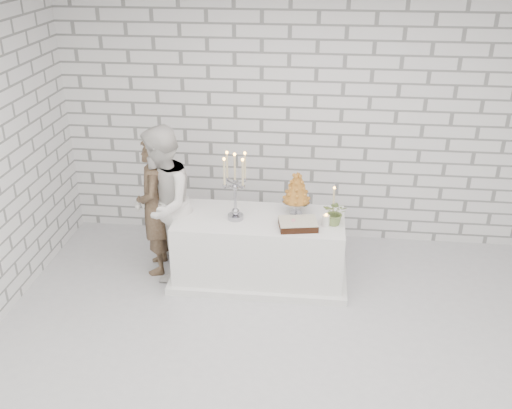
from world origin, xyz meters
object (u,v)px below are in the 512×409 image
at_px(candelabra, 235,187).
at_px(groom, 155,206).
at_px(cake_table, 259,248).
at_px(croquembouche, 297,193).
at_px(bride, 162,204).

bearing_deg(candelabra, groom, 171.93).
relative_size(cake_table, croquembouche, 3.69).
relative_size(cake_table, groom, 1.14).
height_order(cake_table, bride, bride).
bearing_deg(cake_table, groom, 176.06).
height_order(cake_table, candelabra, candelabra).
height_order(bride, candelabra, bride).
xyz_separation_m(candelabra, croquembouche, (0.63, 0.20, -0.13)).
xyz_separation_m(bride, croquembouche, (1.43, 0.17, 0.13)).
bearing_deg(croquembouche, cake_table, -157.99).
xyz_separation_m(groom, croquembouche, (1.54, 0.07, 0.21)).
xyz_separation_m(cake_table, croquembouche, (0.38, 0.15, 0.62)).
distance_m(cake_table, candelabra, 0.79).
height_order(groom, candelabra, groom).
bearing_deg(candelabra, cake_table, 11.21).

